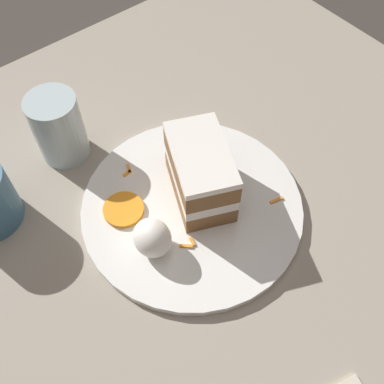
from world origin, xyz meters
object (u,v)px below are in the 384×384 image
(orange_garnish, at_px, (124,210))
(drinking_glass, at_px, (60,131))
(cream_dollop, at_px, (152,238))
(plate, at_px, (192,207))
(cake_slice, at_px, (200,173))

(orange_garnish, distance_m, drinking_glass, 0.15)
(orange_garnish, bearing_deg, cream_dollop, 179.25)
(cream_dollop, relative_size, orange_garnish, 0.94)
(plate, xyz_separation_m, cream_dollop, (-0.02, 0.08, 0.03))
(plate, relative_size, orange_garnish, 5.47)
(cream_dollop, xyz_separation_m, orange_garnish, (0.07, -0.00, -0.02))
(cream_dollop, height_order, drinking_glass, drinking_glass)
(cake_slice, bearing_deg, drinking_glass, 142.83)
(plate, bearing_deg, cream_dollop, 103.53)
(cream_dollop, bearing_deg, drinking_glass, 0.89)
(orange_garnish, bearing_deg, cake_slice, -112.06)
(plate, height_order, cake_slice, cake_slice)
(cream_dollop, bearing_deg, cake_slice, -74.09)
(orange_garnish, bearing_deg, drinking_glass, 1.64)
(cake_slice, bearing_deg, plate, -132.03)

